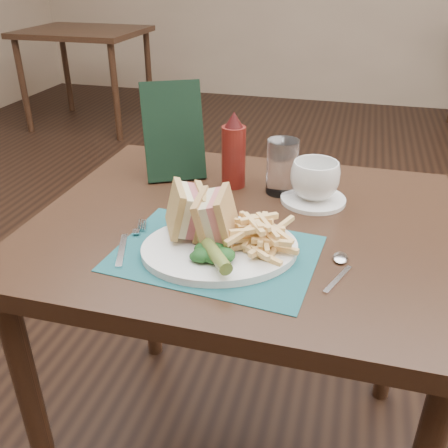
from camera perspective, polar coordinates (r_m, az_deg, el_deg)
name	(u,v)px	position (r m, az deg, el deg)	size (l,w,h in m)	color
floor	(272,336)	(1.92, 5.46, -12.61)	(7.00, 7.00, 0.00)	black
wall_back	(337,102)	(5.10, 12.77, 13.49)	(6.00, 6.00, 0.00)	tan
table_main	(243,350)	(1.30, 2.13, -14.18)	(0.90, 0.75, 0.75)	black
table_bg_left	(88,79)	(4.33, -15.23, 15.74)	(0.90, 0.75, 0.75)	black
placemat	(216,253)	(0.96, -0.97, -3.36)	(0.38, 0.27, 0.00)	#1A5055
plate	(220,248)	(0.96, -0.47, -2.81)	(0.30, 0.24, 0.01)	white
sandwich_half_a	(176,211)	(0.97, -5.56, 1.50)	(0.06, 0.10, 0.09)	tan
sandwich_half_b	(205,216)	(0.94, -2.14, 0.91)	(0.06, 0.10, 0.09)	tan
kale_garnish	(215,253)	(0.90, -1.07, -3.37)	(0.11, 0.08, 0.03)	#153B19
pickle_spear	(214,253)	(0.89, -1.12, -3.32)	(0.02, 0.02, 0.12)	#586B28
fries_pile	(259,231)	(0.94, 3.97, -0.82)	(0.18, 0.20, 0.06)	#F5C87A
fork	(128,241)	(1.00, -10.89, -1.87)	(0.03, 0.17, 0.01)	silver
spoon	(339,270)	(0.92, 13.00, -5.15)	(0.03, 0.15, 0.01)	silver
saucer	(313,199)	(1.18, 10.13, 2.79)	(0.15, 0.15, 0.01)	white
coffee_cup	(315,180)	(1.16, 10.34, 4.98)	(0.11, 0.11, 0.09)	white
drinking_glass	(282,167)	(1.19, 6.66, 6.51)	(0.07, 0.07, 0.13)	white
ketchup_bottle	(234,150)	(1.21, 1.11, 8.47)	(0.06, 0.06, 0.19)	#5D140F
check_presenter	(173,131)	(1.26, -5.80, 10.48)	(0.15, 0.02, 0.24)	black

